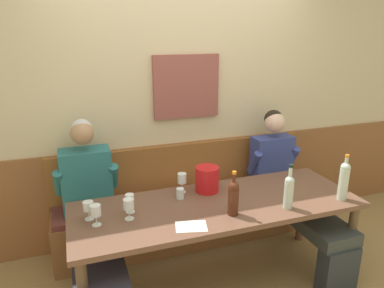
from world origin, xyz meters
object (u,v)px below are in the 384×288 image
Objects in this scene: wine_bottle_clear_water at (233,197)px; person_center_left_seat at (291,187)px; wine_glass_right_end at (129,205)px; ice_bucket at (207,179)px; wine_glass_mid_right at (96,211)px; wine_glass_by_bottle at (130,200)px; person_right_seat at (91,214)px; wine_bottle_amber_mid at (289,190)px; water_tumbler_center at (180,194)px; wine_bottle_green_tall at (344,180)px; wine_glass_center_rear at (182,179)px; wine_glass_mid_left at (88,207)px; dining_table at (217,212)px; wall_bench at (189,214)px.

person_center_left_seat is at bearing 30.78° from wine_bottle_clear_water.
person_center_left_seat is 1.60m from wine_glass_right_end.
ice_bucket reaches higher than wine_glass_right_end.
wine_glass_by_bottle is (0.25, 0.11, -0.01)m from wine_glass_mid_right.
person_right_seat is 0.47m from wine_glass_right_end.
wine_bottle_amber_mid reaches higher than water_tumbler_center.
wine_bottle_clear_water is 0.90× the size of wine_bottle_green_tall.
wine_glass_center_rear is 0.57m from wine_glass_right_end.
wine_glass_by_bottle is at bearing 1.34° from wine_glass_mid_left.
dining_table is 1.69× the size of person_right_seat.
water_tumbler_center is at bearing -165.93° from ice_bucket.
person_right_seat is (-0.92, 0.34, -0.02)m from dining_table.
wine_glass_right_end is (-1.14, 0.23, -0.03)m from wine_bottle_amber_mid.
wall_bench is 7.56× the size of wine_bottle_clear_water.
wine_bottle_amber_mid reaches higher than wine_glass_by_bottle.
wine_glass_mid_right is 1.13× the size of wine_glass_mid_left.
ice_bucket is at bearing 9.51° from wine_glass_mid_left.
wine_bottle_clear_water is 0.75m from wine_glass_by_bottle.
dining_table is 0.93m from person_center_left_seat.
wine_glass_center_rear is 1.90× the size of water_tumbler_center.
ice_bucket is 1.38× the size of wine_glass_mid_right.
dining_table is at bearing 1.75° from wine_glass_mid_right.
wall_bench is 18.83× the size of wine_glass_mid_left.
wine_bottle_green_tall reaches higher than ice_bucket.
wine_bottle_green_tall is at bearing -44.79° from wall_bench.
wine_bottle_green_tall reaches higher than wine_glass_by_bottle.
wine_glass_mid_left is (-0.95, -0.16, -0.01)m from ice_bucket.
wall_bench is at bearing 45.67° from wine_glass_right_end.
water_tumbler_center is at bearing 7.84° from wine_glass_mid_left.
water_tumbler_center is at bearing 160.18° from wine_bottle_green_tall.
water_tumbler_center is (-0.25, 0.17, 0.12)m from dining_table.
wine_bottle_amber_mid is (-0.41, -0.55, 0.27)m from person_center_left_seat.
dining_table is at bearing -90.00° from wall_bench.
ice_bucket is at bearing 133.83° from wine_bottle_amber_mid.
wine_glass_by_bottle is 0.92× the size of wine_glass_right_end.
wine_bottle_green_tall reaches higher than wall_bench.
wine_glass_mid_left is 1.57× the size of water_tumbler_center.
person_right_seat is 8.57× the size of wine_glass_right_end.
wine_bottle_green_tall is at bearing -3.90° from wine_bottle_clear_water.
ice_bucket is 0.27m from water_tumbler_center.
wine_glass_center_rear is (-0.20, 0.28, 0.20)m from dining_table.
ice_bucket is at bearing 12.98° from wine_glass_by_bottle.
dining_table is 0.70m from wine_glass_right_end.
wine_bottle_clear_water reaches higher than dining_table.
wine_glass_mid_left is at bearing 111.89° from wine_glass_mid_right.
wall_bench is 1.92× the size of person_right_seat.
wall_bench is 6.81× the size of wine_bottle_green_tall.
wine_bottle_amber_mid is (0.46, -0.48, 0.04)m from ice_bucket.
wine_glass_mid_right is at bearing -156.62° from wine_glass_center_rear.
wine_bottle_clear_water is 2.21× the size of wine_glass_mid_right.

